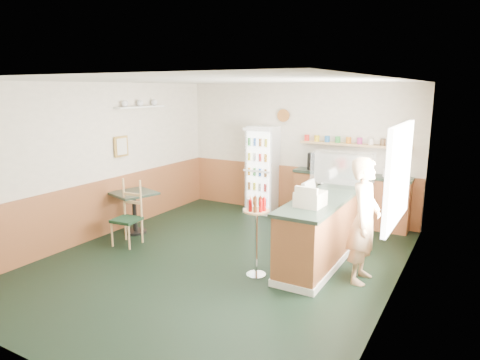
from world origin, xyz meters
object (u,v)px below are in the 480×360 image
Objects in this scene: display_case at (343,169)px; cash_register at (310,199)px; cafe_table at (134,204)px; cafe_chair at (130,211)px; condiment_stand at (256,224)px; drinks_fridge at (262,170)px; shopkeeper at (364,221)px.

display_case is 2.59× the size of cash_register.
cafe_table is 0.54m from cafe_chair.
condiment_stand is 2.47m from cafe_chair.
condiment_stand is (-0.62, -0.40, -0.35)m from cash_register.
drinks_fridge is 3.05m from cafe_chair.
display_case is at bearing 27.85° from shopkeeper.
cash_register is at bearing 104.46° from shopkeeper.
condiment_stand is at bearing 113.25° from shopkeeper.
display_case reaches higher than cash_register.
cafe_chair is at bearing -53.97° from cafe_table.
condiment_stand is 1.29× the size of cafe_table.
cash_register is at bearing -51.29° from drinks_fridge.
cash_register is 0.77m from shopkeeper.
cash_register is at bearing -2.16° from cafe_table.
condiment_stand is at bearing -145.06° from cash_register.
drinks_fridge reaches higher than cafe_table.
shopkeeper is (2.73, -2.34, -0.06)m from drinks_fridge.
cafe_chair is at bearing -149.91° from display_case.
drinks_fridge is at bearing 63.57° from cafe_chair.
condiment_stand is at bearing -8.10° from cafe_chair.
cafe_table is (-3.40, 0.13, -0.57)m from cash_register.
shopkeeper is at bearing 17.55° from cash_register.
condiment_stand is (1.40, -2.93, -0.15)m from drinks_fridge.
condiment_stand is 1.02× the size of cafe_chair.
shopkeeper is (0.70, -1.29, -0.43)m from display_case.
drinks_fridge is 3.59m from shopkeeper.
shopkeeper reaches higher than cafe_chair.
cash_register reaches higher than condiment_stand.
drinks_fridge is 4.89× the size of cash_register.
shopkeeper is at bearing -40.65° from drinks_fridge.
shopkeeper is at bearing 0.84° from cafe_table.
display_case is 3.73m from cafe_table.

